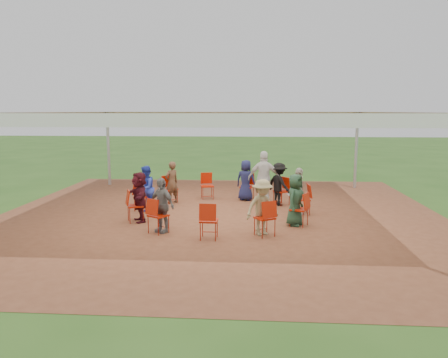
# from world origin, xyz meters

# --- Properties ---
(ground) EXTENTS (80.00, 80.00, 0.00)m
(ground) POSITION_xyz_m (0.00, 0.00, 0.00)
(ground) COLOR #2C551A
(ground) RESTS_ON ground
(dirt_patch) EXTENTS (13.00, 13.00, 0.00)m
(dirt_patch) POSITION_xyz_m (0.00, 0.00, 0.01)
(dirt_patch) COLOR brown
(dirt_patch) RESTS_ON ground
(tent) EXTENTS (10.33, 10.33, 3.00)m
(tent) POSITION_xyz_m (0.00, 0.00, 2.37)
(tent) COLOR #B2B2B7
(tent) RESTS_ON ground
(chair_0) EXTENTS (0.49, 0.47, 0.90)m
(chair_0) POSITION_xyz_m (2.43, 0.29, 0.45)
(chair_0) COLOR #B01A04
(chair_0) RESTS_ON ground
(chair_1) EXTENTS (0.61, 0.60, 0.90)m
(chair_1) POSITION_xyz_m (1.89, 1.56, 0.45)
(chair_1) COLOR #B01A04
(chair_1) RESTS_ON ground
(chair_2) EXTENTS (0.53, 0.55, 0.90)m
(chair_2) POSITION_xyz_m (0.75, 2.33, 0.45)
(chair_2) COLOR #B01A04
(chair_2) RESTS_ON ground
(chair_3) EXTENTS (0.52, 0.53, 0.90)m
(chair_3) POSITION_xyz_m (-0.63, 2.37, 0.45)
(chair_3) COLOR #B01A04
(chair_3) RESTS_ON ground
(chair_4) EXTENTS (0.61, 0.61, 0.90)m
(chair_4) POSITION_xyz_m (-1.81, 1.65, 0.45)
(chair_4) COLOR #B01A04
(chair_4) RESTS_ON ground
(chair_5) EXTENTS (0.50, 0.49, 0.90)m
(chair_5) POSITION_xyz_m (-2.42, 0.41, 0.45)
(chair_5) COLOR #B01A04
(chair_5) RESTS_ON ground
(chair_6) EXTENTS (0.57, 0.56, 0.90)m
(chair_6) POSITION_xyz_m (-2.25, -0.96, 0.45)
(chair_6) COLOR #B01A04
(chair_6) RESTS_ON ground
(chair_7) EXTENTS (0.59, 0.60, 0.90)m
(chair_7) POSITION_xyz_m (-1.38, -2.03, 0.45)
(chair_7) COLOR #B01A04
(chair_7) RESTS_ON ground
(chair_8) EXTENTS (0.43, 0.45, 0.90)m
(chair_8) POSITION_xyz_m (-0.06, -2.45, 0.45)
(chair_8) COLOR #B01A04
(chair_8) RESTS_ON ground
(chair_9) EXTENTS (0.59, 0.59, 0.90)m
(chair_9) POSITION_xyz_m (1.27, -2.09, 0.45)
(chair_9) COLOR #B01A04
(chair_9) RESTS_ON ground
(chair_10) EXTENTS (0.58, 0.57, 0.90)m
(chair_10) POSITION_xyz_m (2.20, -1.07, 0.45)
(chair_10) COLOR #B01A04
(chair_10) RESTS_ON ground
(person_seated_0) EXTENTS (0.51, 0.86, 1.39)m
(person_seated_0) POSITION_xyz_m (2.31, 0.27, 0.70)
(person_seated_0) COLOR #B7B1A3
(person_seated_0) RESTS_ON ground
(person_seated_1) EXTENTS (0.91, 0.97, 1.39)m
(person_seated_1) POSITION_xyz_m (1.80, 1.48, 0.70)
(person_seated_1) COLOR black
(person_seated_1) RESTS_ON ground
(person_seated_2) EXTENTS (0.76, 0.57, 1.39)m
(person_seated_2) POSITION_xyz_m (0.71, 2.22, 0.70)
(person_seated_2) COLOR #1A1E47
(person_seated_2) RESTS_ON ground
(person_seated_3) EXTENTS (0.59, 0.60, 1.39)m
(person_seated_3) POSITION_xyz_m (-1.72, 1.57, 0.70)
(person_seated_3) COLOR #533824
(person_seated_3) RESTS_ON ground
(person_seated_4) EXTENTS (0.50, 0.73, 1.39)m
(person_seated_4) POSITION_xyz_m (-2.30, 0.39, 0.70)
(person_seated_4) COLOR #2639AD
(person_seated_4) RESTS_ON ground
(person_seated_5) EXTENTS (0.95, 1.37, 1.39)m
(person_seated_5) POSITION_xyz_m (-2.14, -0.91, 0.70)
(person_seated_5) COLOR #3E0E16
(person_seated_5) RESTS_ON ground
(person_seated_6) EXTENTS (0.91, 0.80, 1.39)m
(person_seated_6) POSITION_xyz_m (-1.31, -1.93, 0.70)
(person_seated_6) COLOR slate
(person_seated_6) RESTS_ON ground
(person_seated_7) EXTENTS (1.00, 0.85, 1.39)m
(person_seated_7) POSITION_xyz_m (1.21, -1.99, 0.70)
(person_seated_7) COLOR #92885C
(person_seated_7) RESTS_ON ground
(person_seated_8) EXTENTS (0.64, 0.78, 1.39)m
(person_seated_8) POSITION_xyz_m (2.09, -1.02, 0.70)
(person_seated_8) COLOR #23432D
(person_seated_8) RESTS_ON ground
(standing_person) EXTENTS (1.06, 0.57, 1.76)m
(standing_person) POSITION_xyz_m (1.32, 1.44, 0.89)
(standing_person) COLOR silver
(standing_person) RESTS_ON ground
(cable_coil) EXTENTS (0.31, 0.31, 0.03)m
(cable_coil) POSITION_xyz_m (-0.29, 0.61, 0.02)
(cable_coil) COLOR black
(cable_coil) RESTS_ON ground
(laptop) EXTENTS (0.28, 0.33, 0.21)m
(laptop) POSITION_xyz_m (2.15, 0.25, 0.65)
(laptop) COLOR #B7B7BC
(laptop) RESTS_ON ground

